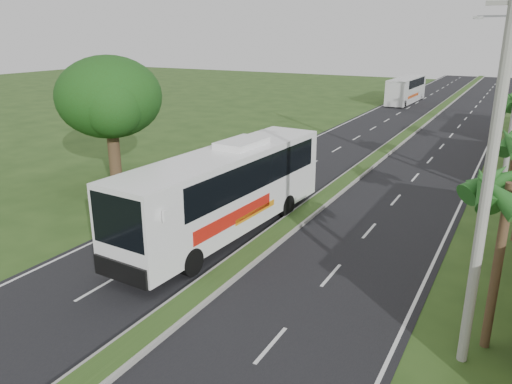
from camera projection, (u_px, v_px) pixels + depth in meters
The scene contains 11 objects.
ground at pixel (175, 315), 16.22m from camera, with size 180.00×180.00×0.00m, color #284419.
road_asphalt at pixel (361, 170), 32.92m from camera, with size 14.00×160.00×0.02m, color black.
median_strip at pixel (361, 169), 32.89m from camera, with size 1.20×160.00×0.18m.
lane_edge_left at pixel (271, 159), 35.97m from camera, with size 0.12×160.00×0.01m, color silver.
lane_edge_right at pixel (470, 185), 29.87m from camera, with size 0.12×160.00×0.01m, color silver.
palm_verge_a at pixel (509, 192), 13.16m from camera, with size 2.40×2.40×5.45m.
shade_tree at pixel (108, 100), 28.55m from camera, with size 6.30×6.00×7.54m.
utility_pole_a at pixel (491, 164), 12.27m from camera, with size 1.60×0.28×11.00m.
coach_bus_main at pixel (227, 186), 22.05m from camera, with size 3.40×12.86×4.11m.
coach_bus_far at pixel (406, 89), 63.29m from camera, with size 2.66×10.86×3.15m.
motorcyclist at pixel (242, 211), 23.13m from camera, with size 1.87×1.15×2.30m.
Camera 1 is at (9.11, -11.20, 8.80)m, focal length 35.00 mm.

